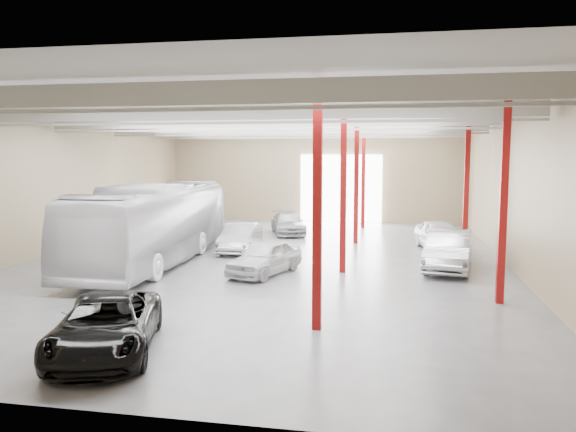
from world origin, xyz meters
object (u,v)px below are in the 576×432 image
(coach_bus, at_px, (154,224))
(black_sedan, at_px, (106,325))
(car_right_near, at_px, (449,250))
(car_right_far, at_px, (440,235))
(car_row_a, at_px, (265,257))
(car_row_b, at_px, (240,237))
(car_row_c, at_px, (288,223))

(coach_bus, bearing_deg, black_sedan, -74.30)
(car_right_near, distance_m, car_right_far, 5.20)
(car_right_far, bearing_deg, coach_bus, -167.20)
(car_row_a, xyz_separation_m, car_row_b, (-2.53, 5.20, 0.02))
(car_row_a, height_order, car_row_b, car_row_b)
(car_row_b, relative_size, car_row_c, 0.97)
(car_row_b, xyz_separation_m, car_row_c, (1.21, 6.80, -0.07))
(black_sedan, height_order, car_row_b, car_row_b)
(car_row_a, relative_size, car_right_near, 0.80)
(car_row_c, distance_m, car_right_near, 13.13)
(car_row_b, relative_size, car_right_far, 0.97)
(black_sedan, height_order, car_row_a, car_row_a)
(black_sedan, distance_m, car_row_c, 21.93)
(car_row_a, bearing_deg, car_row_c, 114.45)
(coach_bus, height_order, black_sedan, coach_bus)
(car_row_a, bearing_deg, car_right_far, 63.04)
(black_sedan, xyz_separation_m, car_right_near, (9.48, 12.35, 0.15))
(car_right_far, bearing_deg, car_row_a, -148.08)
(car_row_b, height_order, car_row_c, car_row_b)
(black_sedan, distance_m, car_row_b, 15.14)
(black_sedan, bearing_deg, car_right_far, 43.84)
(coach_bus, bearing_deg, car_row_a, -15.65)
(black_sedan, height_order, car_right_far, car_right_far)
(car_row_a, distance_m, car_row_c, 12.07)
(coach_bus, relative_size, car_row_c, 2.90)
(car_right_near, bearing_deg, coach_bus, -166.37)
(black_sedan, xyz_separation_m, car_row_a, (1.81, 9.92, 0.00))
(black_sedan, relative_size, car_right_near, 0.98)
(coach_bus, xyz_separation_m, car_row_b, (2.98, 3.92, -1.11))
(black_sedan, xyz_separation_m, car_row_b, (-0.71, 15.12, 0.02))
(car_row_b, xyz_separation_m, car_right_near, (10.20, -2.77, 0.13))
(coach_bus, bearing_deg, car_row_c, 66.07)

